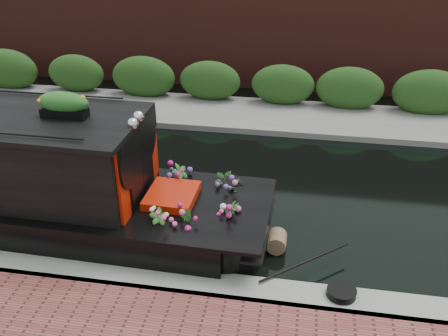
# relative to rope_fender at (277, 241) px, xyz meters

# --- Properties ---
(ground) EXTENTS (80.00, 80.00, 0.00)m
(ground) POSITION_rel_rope_fender_xyz_m (-2.61, 1.89, -0.18)
(ground) COLOR black
(ground) RESTS_ON ground
(near_bank_coping) EXTENTS (40.00, 0.60, 0.50)m
(near_bank_coping) POSITION_rel_rope_fender_xyz_m (-2.61, -1.41, -0.18)
(near_bank_coping) COLOR gray
(near_bank_coping) RESTS_ON ground
(far_bank_path) EXTENTS (40.00, 2.40, 0.34)m
(far_bank_path) POSITION_rel_rope_fender_xyz_m (-2.61, 6.09, -0.18)
(far_bank_path) COLOR slate
(far_bank_path) RESTS_ON ground
(far_hedge) EXTENTS (40.00, 1.10, 2.80)m
(far_hedge) POSITION_rel_rope_fender_xyz_m (-2.61, 6.99, -0.18)
(far_hedge) COLOR #204416
(far_hedge) RESTS_ON ground
(far_brick_wall) EXTENTS (40.00, 1.00, 8.00)m
(far_brick_wall) POSITION_rel_rope_fender_xyz_m (-2.61, 9.09, -0.18)
(far_brick_wall) COLOR #491D18
(far_brick_wall) RESTS_ON ground
(rope_fender) EXTENTS (0.35, 0.41, 0.35)m
(rope_fender) POSITION_rel_rope_fender_xyz_m (0.00, 0.00, 0.00)
(rope_fender) COLOR brown
(rope_fender) RESTS_ON ground
(coiled_mooring_rope) EXTENTS (0.47, 0.47, 0.12)m
(coiled_mooring_rope) POSITION_rel_rope_fender_xyz_m (1.11, -1.32, 0.13)
(coiled_mooring_rope) COLOR black
(coiled_mooring_rope) RESTS_ON near_bank_coping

